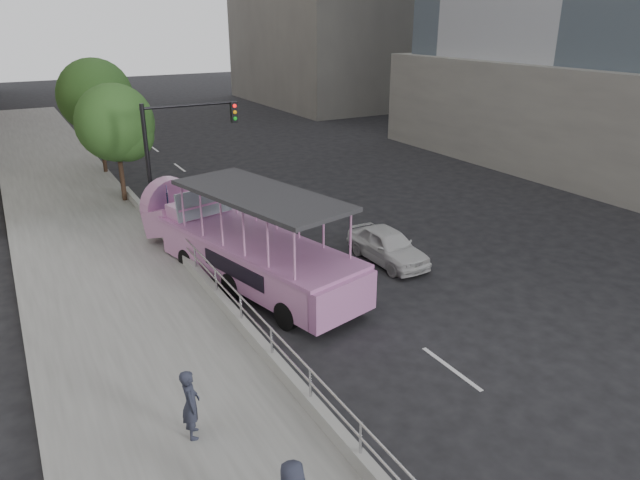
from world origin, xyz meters
TOP-DOWN VIEW (x-y plane):
  - ground at (0.00, 0.00)m, footprint 160.00×160.00m
  - sidewalk at (-5.75, 10.00)m, footprint 5.50×80.00m
  - kerb_wall at (-3.12, 2.00)m, footprint 0.24×30.00m
  - guardrail at (-3.12, 2.00)m, footprint 0.07×22.00m
  - duck_boat at (-1.65, 5.88)m, footprint 4.69×10.34m
  - car at (3.61, 4.45)m, footprint 1.52×3.73m
  - pedestrian_near at (-5.65, -1.52)m, footprint 0.50×0.64m
  - parking_sign at (-3.00, 9.43)m, footprint 0.16×0.56m
  - traffic_signal at (-1.70, 12.50)m, footprint 4.20×0.32m
  - street_tree_near at (-3.30, 15.93)m, footprint 3.52×3.52m
  - street_tree_far at (-3.10, 21.93)m, footprint 3.97×3.97m

SIDE VIEW (x-z plane):
  - ground at x=0.00m, z-range 0.00..0.00m
  - sidewalk at x=-5.75m, z-range 0.00..0.30m
  - kerb_wall at x=-3.12m, z-range 0.30..0.66m
  - car at x=3.61m, z-range 0.00..1.27m
  - pedestrian_near at x=-5.65m, z-range 0.30..1.87m
  - guardrail at x=-3.12m, z-range 0.79..1.50m
  - duck_boat at x=-1.65m, z-range -0.43..2.91m
  - parking_sign at x=-3.00m, z-range 0.34..2.88m
  - traffic_signal at x=-1.70m, z-range 0.90..6.10m
  - street_tree_near at x=-3.30m, z-range 0.96..6.68m
  - street_tree_far at x=-3.10m, z-range 1.08..7.53m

